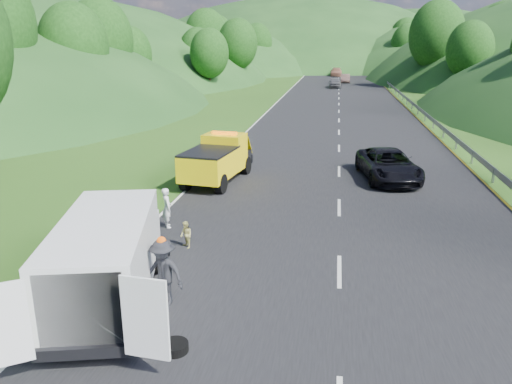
% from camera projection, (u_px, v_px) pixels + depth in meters
% --- Properties ---
extents(ground, '(320.00, 320.00, 0.00)m').
position_uv_depth(ground, '(250.00, 240.00, 17.03)').
color(ground, '#38661E').
rests_on(ground, ground).
extents(road_surface, '(14.00, 200.00, 0.02)m').
position_uv_depth(road_surface, '(339.00, 104.00, 54.41)').
color(road_surface, black).
rests_on(road_surface, ground).
extents(guardrail, '(0.06, 140.00, 1.52)m').
position_uv_depth(guardrail, '(395.00, 94.00, 65.14)').
color(guardrail, gray).
rests_on(guardrail, ground).
extents(tree_line_left, '(14.00, 140.00, 14.00)m').
position_uv_depth(tree_line_left, '(194.00, 86.00, 76.64)').
color(tree_line_left, '#255C1B').
rests_on(tree_line_left, ground).
extents(tree_line_right, '(14.00, 140.00, 14.00)m').
position_uv_depth(tree_line_right, '(482.00, 90.00, 70.32)').
color(tree_line_right, '#255C1B').
rests_on(tree_line_right, ground).
extents(hills_backdrop, '(201.00, 288.60, 44.00)m').
position_uv_depth(hills_backdrop, '(351.00, 66.00, 143.45)').
color(hills_backdrop, '#2D5B23').
rests_on(hills_backdrop, ground).
extents(tow_truck, '(2.64, 5.52, 2.28)m').
position_uv_depth(tow_truck, '(218.00, 159.00, 23.90)').
color(tow_truck, black).
rests_on(tow_truck, ground).
extents(white_van, '(4.33, 6.99, 2.32)m').
position_uv_depth(white_van, '(107.00, 256.00, 12.59)').
color(white_van, black).
rests_on(white_van, ground).
extents(woman, '(0.60, 0.66, 1.47)m').
position_uv_depth(woman, '(168.00, 227.00, 18.23)').
color(woman, silver).
rests_on(woman, ground).
extents(child, '(0.55, 0.55, 0.90)m').
position_uv_depth(child, '(187.00, 248.00, 16.38)').
color(child, tan).
rests_on(child, ground).
extents(worker, '(1.27, 0.92, 1.77)m').
position_uv_depth(worker, '(165.00, 305.00, 12.85)').
color(worker, black).
rests_on(worker, ground).
extents(suitcase, '(0.42, 0.33, 0.60)m').
position_uv_depth(suitcase, '(107.00, 228.00, 17.29)').
color(suitcase, '#54533F').
rests_on(suitcase, ground).
extents(spare_tire, '(0.60, 0.60, 0.20)m').
position_uv_depth(spare_tire, '(175.00, 352.00, 10.89)').
color(spare_tire, black).
rests_on(spare_tire, ground).
extents(passing_suv, '(3.19, 5.53, 1.45)m').
position_uv_depth(passing_suv, '(387.00, 180.00, 24.55)').
color(passing_suv, black).
rests_on(passing_suv, ground).
extents(dist_car_a, '(1.75, 4.34, 1.48)m').
position_uv_depth(dist_car_a, '(335.00, 88.00, 74.13)').
color(dist_car_a, '#46464A').
rests_on(dist_car_a, ground).
extents(dist_car_b, '(1.48, 4.25, 1.40)m').
position_uv_depth(dist_car_b, '(345.00, 83.00, 83.39)').
color(dist_car_b, brown).
rests_on(dist_car_b, ground).
extents(dist_car_c, '(2.21, 5.44, 1.58)m').
position_uv_depth(dist_car_c, '(336.00, 76.00, 99.56)').
color(dist_car_c, '#8E5B47').
rests_on(dist_car_c, ground).
extents(dist_car_d, '(1.75, 4.34, 1.48)m').
position_uv_depth(dist_car_d, '(343.00, 70.00, 121.21)').
color(dist_car_d, '#494277').
rests_on(dist_car_d, ground).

